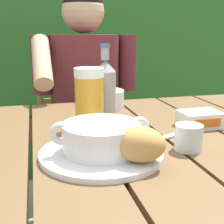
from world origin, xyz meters
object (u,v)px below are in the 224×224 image
(chair_near_diner, at_px, (82,135))
(person_eating, at_px, (87,101))
(bread_roll, at_px, (140,144))
(beer_bottle, at_px, (105,89))
(serving_plate, at_px, (101,153))
(water_glass_small, at_px, (188,137))
(beer_glass, at_px, (89,98))
(soup_bowl, at_px, (101,136))
(diner_bowl, at_px, (103,99))
(butter_tub, at_px, (200,119))
(table_knife, at_px, (152,141))

(chair_near_diner, distance_m, person_eating, 0.31)
(bread_roll, xyz_separation_m, beer_bottle, (0.01, 0.35, 0.05))
(serving_plate, bearing_deg, chair_near_diner, 84.04)
(chair_near_diner, height_order, water_glass_small, chair_near_diner)
(person_eating, height_order, serving_plate, person_eating)
(serving_plate, relative_size, beer_glass, 1.60)
(soup_bowl, xyz_separation_m, bread_roll, (0.06, -0.07, 0.00))
(diner_bowl, bearing_deg, water_glass_small, -77.58)
(beer_glass, relative_size, water_glass_small, 2.67)
(beer_glass, bearing_deg, bread_roll, -80.26)
(serving_plate, distance_m, beer_glass, 0.23)
(soup_bowl, relative_size, butter_tub, 1.95)
(butter_tub, bearing_deg, diner_bowl, 126.23)
(water_glass_small, bearing_deg, bread_roll, -156.53)
(soup_bowl, xyz_separation_m, water_glass_small, (0.20, -0.01, -0.01))
(serving_plate, bearing_deg, beer_glass, 86.46)
(table_knife, bearing_deg, butter_tub, 26.05)
(person_eating, xyz_separation_m, beer_bottle, (-0.03, -0.50, 0.14))
(person_eating, relative_size, butter_tub, 11.03)
(person_eating, relative_size, serving_plate, 4.61)
(chair_near_diner, xyz_separation_m, table_knife, (0.04, -0.92, 0.29))
(beer_bottle, relative_size, table_knife, 1.44)
(water_glass_small, distance_m, butter_tub, 0.19)
(beer_glass, xyz_separation_m, diner_bowl, (0.09, 0.22, -0.05))
(person_eating, xyz_separation_m, diner_bowl, (0.00, -0.35, 0.08))
(beer_bottle, xyz_separation_m, butter_tub, (0.24, -0.14, -0.07))
(table_knife, xyz_separation_m, diner_bowl, (-0.04, 0.38, 0.03))
(person_eating, height_order, bread_roll, person_eating)
(person_eating, distance_m, soup_bowl, 0.79)
(water_glass_small, bearing_deg, beer_bottle, 113.35)
(chair_near_diner, bearing_deg, beer_glass, -96.63)
(beer_glass, xyz_separation_m, table_knife, (0.13, -0.16, -0.08))
(chair_near_diner, xyz_separation_m, beer_glass, (-0.09, -0.76, 0.37))
(soup_bowl, height_order, table_knife, soup_bowl)
(table_knife, bearing_deg, beer_glass, 128.20)
(bread_roll, height_order, water_glass_small, bread_roll)
(serving_plate, height_order, diner_bowl, diner_bowl)
(soup_bowl, height_order, diner_bowl, soup_bowl)
(serving_plate, bearing_deg, person_eating, 82.72)
(beer_glass, bearing_deg, soup_bowl, -93.54)
(beer_bottle, bearing_deg, chair_near_diner, 87.68)
(serving_plate, bearing_deg, soup_bowl, 45.00)
(soup_bowl, relative_size, beer_glass, 1.30)
(beer_bottle, height_order, butter_tub, beer_bottle)
(chair_near_diner, xyz_separation_m, butter_tub, (0.21, -0.84, 0.31))
(beer_glass, xyz_separation_m, beer_bottle, (0.06, 0.07, 0.01))
(beer_bottle, bearing_deg, water_glass_small, -66.65)
(beer_glass, distance_m, butter_tub, 0.32)
(serving_plate, distance_m, beer_bottle, 0.30)
(chair_near_diner, xyz_separation_m, person_eating, (-0.00, -0.20, 0.23))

